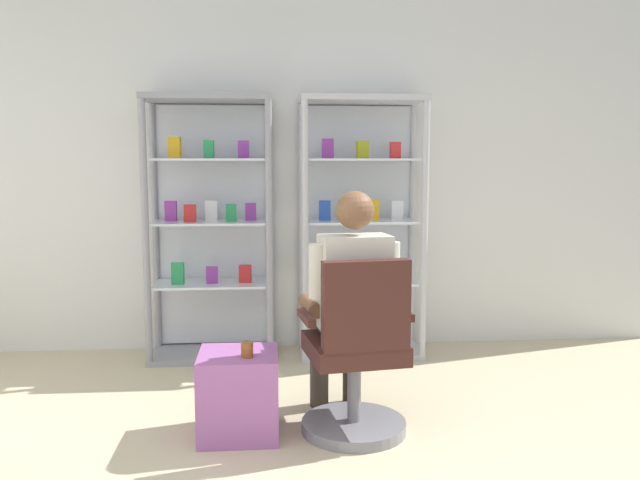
{
  "coord_description": "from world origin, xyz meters",
  "views": [
    {
      "loc": [
        -0.13,
        -2.04,
        1.44
      ],
      "look_at": [
        0.16,
        1.59,
        1.0
      ],
      "focal_mm": 36.63,
      "sensor_mm": 36.0,
      "label": 1
    }
  ],
  "objects": [
    {
      "name": "back_wall",
      "position": [
        0.0,
        3.0,
        1.35
      ],
      "size": [
        6.0,
        0.1,
        2.7
      ],
      "primitive_type": "cube",
      "color": "silver",
      "rests_on": "ground"
    },
    {
      "name": "display_cabinet_left",
      "position": [
        -0.55,
        2.76,
        0.96
      ],
      "size": [
        0.9,
        0.45,
        1.9
      ],
      "color": "gray",
      "rests_on": "ground"
    },
    {
      "name": "display_cabinet_right",
      "position": [
        0.55,
        2.76,
        0.96
      ],
      "size": [
        0.9,
        0.45,
        1.9
      ],
      "color": "#B7B7BC",
      "rests_on": "ground"
    },
    {
      "name": "office_chair",
      "position": [
        0.32,
        1.23,
        0.39
      ],
      "size": [
        0.6,
        0.56,
        0.96
      ],
      "color": "slate",
      "rests_on": "ground"
    },
    {
      "name": "seated_shopkeeper",
      "position": [
        0.3,
        1.4,
        0.71
      ],
      "size": [
        0.53,
        0.6,
        1.29
      ],
      "color": "#3F382D",
      "rests_on": "ground"
    },
    {
      "name": "storage_crate",
      "position": [
        -0.3,
        1.3,
        0.22
      ],
      "size": [
        0.41,
        0.4,
        0.44
      ],
      "primitive_type": "cube",
      "color": "#9E599E",
      "rests_on": "ground"
    },
    {
      "name": "tea_glass",
      "position": [
        -0.25,
        1.22,
        0.48
      ],
      "size": [
        0.06,
        0.06,
        0.08
      ],
      "primitive_type": "cylinder",
      "color": "brown",
      "rests_on": "storage_crate"
    }
  ]
}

